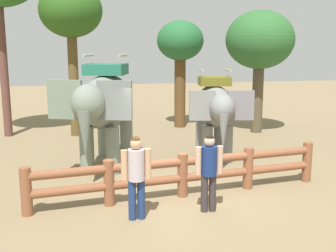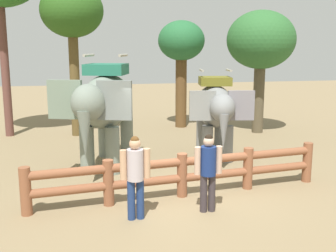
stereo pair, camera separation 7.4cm
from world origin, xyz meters
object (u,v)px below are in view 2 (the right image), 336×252
(tree_far_left, at_px, (261,42))
(tree_far_right, at_px, (181,46))
(tourist_woman_in_black, at_px, (135,172))
(elephant_center, at_px, (215,109))
(log_fence, at_px, (182,172))
(elephant_near_left, at_px, (105,105))
(tree_back_center, at_px, (72,14))
(tourist_man_in_blue, at_px, (208,167))

(tree_far_left, bearing_deg, tree_far_right, 147.48)
(tourist_woman_in_black, xyz_separation_m, tree_far_right, (3.25, 9.53, 2.54))
(elephant_center, bearing_deg, log_fence, -119.96)
(tree_far_right, bearing_deg, log_fence, -103.33)
(tree_far_right, bearing_deg, elephant_near_left, -123.00)
(elephant_center, relative_size, tourist_woman_in_black, 1.90)
(elephant_center, bearing_deg, elephant_near_left, -174.16)
(log_fence, height_order, tourist_woman_in_black, tourist_woman_in_black)
(tree_far_right, bearing_deg, tree_far_left, -32.52)
(elephant_near_left, xyz_separation_m, elephant_center, (3.48, 0.36, -0.28))
(tree_back_center, bearing_deg, tree_far_right, 10.97)
(tourist_man_in_blue, bearing_deg, tree_back_center, 108.36)
(log_fence, distance_m, tree_far_right, 9.17)
(tree_far_left, xyz_separation_m, tree_back_center, (-7.37, 0.94, 1.02))
(tree_back_center, bearing_deg, tourist_woman_in_black, -81.63)
(elephant_center, distance_m, tourist_man_in_blue, 4.54)
(elephant_near_left, height_order, tourist_woman_in_black, elephant_near_left)
(tourist_woman_in_black, height_order, tree_back_center, tree_back_center)
(elephant_near_left, xyz_separation_m, tree_far_left, (6.46, 3.75, 1.85))
(log_fence, distance_m, tree_far_left, 8.78)
(elephant_center, bearing_deg, tourist_man_in_blue, -109.96)
(tree_back_center, height_order, tree_far_right, tree_back_center)
(elephant_near_left, xyz_separation_m, tree_far_right, (3.62, 5.57, 1.69))
(tourist_woman_in_black, distance_m, tourist_man_in_blue, 1.57)
(tourist_woman_in_black, xyz_separation_m, tree_back_center, (-1.27, 8.66, 3.71))
(log_fence, distance_m, tourist_woman_in_black, 1.70)
(tourist_woman_in_black, height_order, tree_far_right, tree_far_right)
(tree_far_left, bearing_deg, elephant_near_left, -149.84)
(elephant_near_left, relative_size, tree_back_center, 0.67)
(log_fence, relative_size, elephant_near_left, 1.83)
(tourist_man_in_blue, bearing_deg, tourist_woman_in_black, -176.91)
(elephant_near_left, height_order, tree_far_left, tree_far_left)
(log_fence, xyz_separation_m, tourist_woman_in_black, (-1.25, -1.08, 0.41))
(tree_back_center, relative_size, tree_far_right, 1.27)
(tourist_woman_in_black, bearing_deg, tree_back_center, 98.37)
(elephant_near_left, relative_size, tree_far_right, 0.85)
(tree_far_left, xyz_separation_m, tree_far_right, (-2.84, 1.81, -0.16))
(log_fence, distance_m, elephant_center, 3.86)
(tree_back_center, distance_m, tree_far_right, 4.75)
(elephant_center, bearing_deg, tourist_woman_in_black, -125.76)
(tree_back_center, xyz_separation_m, tree_far_right, (4.52, 0.88, -1.18))
(elephant_center, height_order, tourist_woman_in_black, elephant_center)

